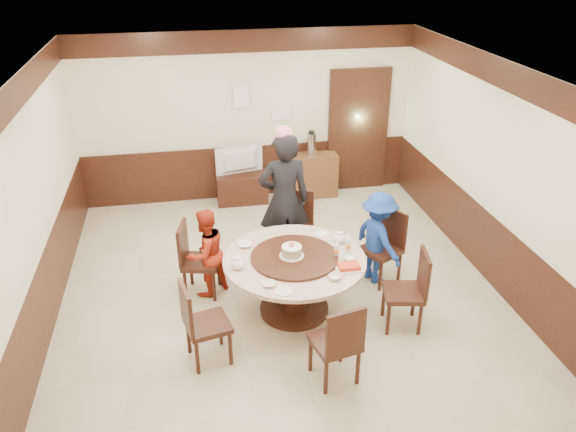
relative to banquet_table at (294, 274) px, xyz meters
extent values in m
plane|color=#C1B59A|center=(-0.09, 0.48, -0.53)|extent=(6.00, 6.00, 0.00)
plane|color=white|center=(-0.09, 0.48, 2.27)|extent=(6.00, 6.00, 0.00)
cube|color=beige|center=(-0.09, 3.48, 0.87)|extent=(5.50, 0.04, 2.80)
cube|color=beige|center=(-0.09, -2.52, 0.87)|extent=(5.50, 0.04, 2.80)
cube|color=beige|center=(-2.84, 0.48, 0.87)|extent=(0.04, 6.00, 2.80)
cube|color=beige|center=(2.66, 0.48, 0.87)|extent=(0.04, 6.00, 2.80)
cube|color=black|center=(-0.09, 0.48, -0.08)|extent=(5.50, 6.00, 0.90)
cube|color=black|center=(-0.09, 0.48, 2.09)|extent=(5.50, 6.00, 0.35)
cube|color=black|center=(1.81, 3.43, 0.52)|extent=(1.05, 0.08, 2.18)
cube|color=#8DDAA1|center=(1.81, 3.45, 0.52)|extent=(0.88, 0.02, 2.05)
cylinder|color=black|center=(0.00, 0.00, -0.50)|extent=(0.84, 0.84, 0.06)
cylinder|color=black|center=(0.00, 0.00, -0.18)|extent=(0.33, 0.33, 0.65)
cylinder|color=#C4A38F|center=(0.00, 0.00, 0.19)|extent=(1.67, 1.67, 0.05)
cylinder|color=black|center=(0.00, 0.00, 0.23)|extent=(1.02, 1.02, 0.03)
cube|color=black|center=(1.24, 0.47, -0.08)|extent=(0.59, 0.59, 0.06)
cube|color=black|center=(1.43, 0.56, 0.19)|extent=(0.23, 0.39, 0.50)
cube|color=black|center=(1.24, 0.47, -0.32)|extent=(0.36, 0.36, 0.42)
cube|color=black|center=(0.27, 1.19, -0.08)|extent=(0.56, 0.56, 0.06)
cube|color=black|center=(0.34, 1.39, 0.19)|extent=(0.41, 0.18, 0.50)
cube|color=black|center=(0.27, 1.19, -0.32)|extent=(0.36, 0.36, 0.42)
cube|color=black|center=(-1.07, 0.61, -0.08)|extent=(0.53, 0.53, 0.06)
cube|color=black|center=(-1.27, 0.66, 0.19)|extent=(0.14, 0.42, 0.50)
cube|color=black|center=(-1.07, 0.61, -0.32)|extent=(0.36, 0.36, 0.42)
cube|color=black|center=(-1.07, -0.66, -0.08)|extent=(0.52, 0.52, 0.06)
cube|color=black|center=(-1.27, -0.71, 0.19)|extent=(0.13, 0.42, 0.50)
cube|color=black|center=(-1.07, -0.66, -0.32)|extent=(0.36, 0.36, 0.42)
cube|color=black|center=(0.17, -1.19, -0.08)|extent=(0.52, 0.52, 0.06)
cube|color=black|center=(0.22, -1.40, 0.19)|extent=(0.42, 0.13, 0.50)
cube|color=black|center=(0.17, -1.19, -0.32)|extent=(0.36, 0.36, 0.42)
cube|color=black|center=(1.17, -0.50, -0.08)|extent=(0.52, 0.52, 0.06)
cube|color=black|center=(1.38, -0.54, 0.19)|extent=(0.12, 0.42, 0.50)
cube|color=black|center=(1.17, -0.50, -0.32)|extent=(0.36, 0.36, 0.42)
imported|color=black|center=(0.09, 1.15, 0.41)|extent=(0.69, 0.46, 1.89)
imported|color=#B12C17|center=(-1.00, 0.60, 0.05)|extent=(0.72, 0.69, 1.16)
imported|color=#183A9D|center=(1.20, 0.49, 0.09)|extent=(0.70, 0.91, 1.25)
cylinder|color=white|center=(-0.03, 0.00, 0.25)|extent=(0.29, 0.29, 0.01)
cylinder|color=gray|center=(-0.03, 0.00, 0.31)|extent=(0.23, 0.23, 0.11)
cylinder|color=white|center=(-0.03, 0.00, 0.37)|extent=(0.23, 0.23, 0.01)
sphere|color=pink|center=(-0.03, 0.00, 0.41)|extent=(0.07, 0.07, 0.07)
ellipsoid|color=white|center=(-0.68, -0.10, 0.28)|extent=(0.17, 0.15, 0.13)
ellipsoid|color=white|center=(0.61, 0.25, 0.28)|extent=(0.17, 0.15, 0.13)
imported|color=white|center=(-0.53, 0.38, 0.24)|extent=(0.17, 0.17, 0.04)
imported|color=white|center=(0.35, -0.51, 0.24)|extent=(0.15, 0.15, 0.05)
imported|color=white|center=(-0.38, -0.51, 0.23)|extent=(0.14, 0.14, 0.03)
imported|color=white|center=(0.62, -0.16, 0.24)|extent=(0.15, 0.15, 0.05)
cylinder|color=white|center=(-0.25, -0.65, 0.22)|extent=(0.18, 0.18, 0.01)
cylinder|color=white|center=(0.45, 0.50, 0.22)|extent=(0.18, 0.18, 0.01)
cube|color=white|center=(0.55, -0.36, 0.23)|extent=(0.30, 0.20, 0.02)
cube|color=red|center=(0.55, -0.36, 0.26)|extent=(0.24, 0.15, 0.04)
cylinder|color=silver|center=(0.48, -0.06, 0.30)|extent=(0.06, 0.06, 0.16)
cylinder|color=silver|center=(0.65, 0.03, 0.30)|extent=(0.06, 0.06, 0.16)
cube|color=black|center=(-0.26, 3.23, -0.28)|extent=(0.85, 0.45, 0.50)
imported|color=gray|center=(-0.26, 3.23, 0.20)|extent=(0.82, 0.27, 0.47)
cube|color=brown|center=(0.99, 3.26, -0.16)|extent=(0.80, 0.40, 0.75)
cylinder|color=silver|center=(0.95, 3.26, 0.41)|extent=(0.15, 0.15, 0.38)
cube|color=white|center=(-0.19, 3.43, 1.22)|extent=(0.25, 0.00, 0.35)
cube|color=white|center=(0.46, 3.43, 0.92)|extent=(0.30, 0.00, 0.22)
camera|label=1|loc=(-1.13, -5.48, 3.62)|focal=35.00mm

